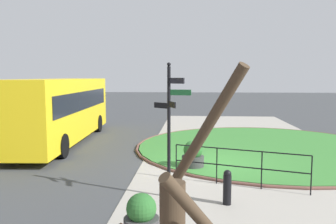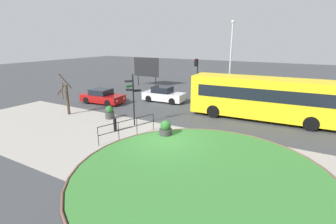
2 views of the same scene
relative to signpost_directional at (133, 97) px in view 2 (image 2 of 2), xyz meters
name	(u,v)px [view 2 (image 2 of 2)]	position (x,y,z in m)	size (l,w,h in m)	color
ground	(165,141)	(3.38, -1.35, -2.10)	(120.00, 120.00, 0.00)	#3D3F42
sidewalk_paving	(150,151)	(3.38, -3.03, -2.09)	(32.00, 8.65, 0.02)	#9E998E
grass_island	(201,174)	(6.76, -3.93, -2.05)	(11.54, 11.54, 0.10)	#387A33
grass_kerb_ring	(201,174)	(6.76, -3.93, -2.04)	(11.85, 11.85, 0.11)	brown
signpost_directional	(133,97)	(0.00, 0.00, 0.00)	(0.85, 1.03, 3.66)	black
bollard_foreground	(115,124)	(-0.43, -1.50, -1.62)	(0.21, 0.21, 0.92)	black
railing_grass_edge	(128,126)	(1.06, -1.99, -1.36)	(1.33, 3.82, 1.14)	black
bus_yellow	(262,98)	(7.51, 5.96, -0.39)	(10.60, 3.05, 3.17)	yellow
car_far_lane	(164,95)	(-1.85, 7.24, -1.43)	(4.17, 1.97, 1.47)	silver
car_trailing	(102,97)	(-6.61, 3.78, -1.47)	(4.21, 2.18, 1.36)	maroon
traffic_light_near	(196,69)	(-0.26, 11.43, 0.77)	(0.48, 0.32, 3.92)	black
lamppost_tall	(231,58)	(3.22, 11.92, 2.04)	(0.32, 0.32, 7.69)	#B7B7BC
billboard_left	(146,68)	(-8.31, 13.75, 0.28)	(3.76, 0.20, 3.66)	black
planter_near_signpost	(110,113)	(-2.62, 0.39, -1.63)	(0.70, 0.70, 1.02)	#383838
planter_kerbside	(166,129)	(2.98, -0.63, -1.63)	(0.79, 0.79, 1.03)	#383838
street_tree_bare	(66,97)	(-6.32, -0.48, -0.61)	(1.32, 1.03, 3.40)	#423323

